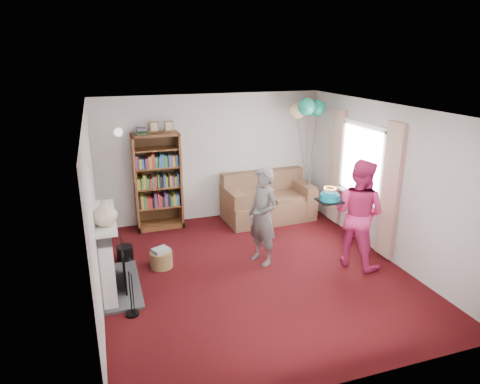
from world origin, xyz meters
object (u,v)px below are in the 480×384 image
object	(u,v)px
person_magenta	(358,214)
sofa	(267,202)
person_striped	(263,216)
bookcase	(158,182)
birthday_cake	(330,197)

from	to	relation	value
person_magenta	sofa	bearing A→B (deg)	-17.48
sofa	person_striped	xyz separation A→B (m)	(-0.80, -1.79, 0.44)
bookcase	birthday_cake	bearing A→B (deg)	-47.08
sofa	person_magenta	size ratio (longest dim) A/B	1.02
person_magenta	birthday_cake	size ratio (longest dim) A/B	5.04
bookcase	person_striped	xyz separation A→B (m)	(1.36, -2.02, -0.12)
person_striped	person_magenta	xyz separation A→B (m)	(1.38, -0.54, 0.08)
sofa	birthday_cake	size ratio (longest dim) A/B	5.12
person_magenta	birthday_cake	distance (m)	0.55
bookcase	birthday_cake	world-z (taller)	bookcase
sofa	person_magenta	world-z (taller)	person_magenta
person_striped	bookcase	bearing A→B (deg)	-167.77
person_striped	birthday_cake	world-z (taller)	person_striped
person_striped	birthday_cake	distance (m)	1.07
sofa	birthday_cake	world-z (taller)	birthday_cake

